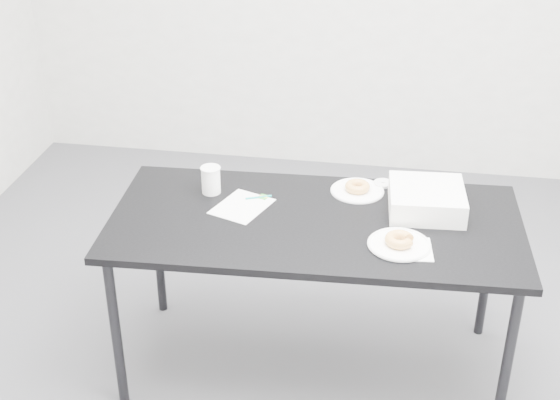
% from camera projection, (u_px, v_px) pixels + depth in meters
% --- Properties ---
extents(floor, '(4.00, 4.00, 0.00)m').
position_uv_depth(floor, '(274.00, 344.00, 3.73)').
color(floor, '#45454A').
rests_on(floor, ground).
extents(table, '(1.74, 0.87, 0.78)m').
position_uv_depth(table, '(315.00, 232.00, 3.25)').
color(table, black).
rests_on(table, floor).
extents(scorecard, '(0.27, 0.30, 0.00)m').
position_uv_depth(scorecard, '(242.00, 206.00, 3.32)').
color(scorecard, white).
rests_on(scorecard, table).
extents(logo_patch, '(0.05, 0.05, 0.00)m').
position_uv_depth(logo_patch, '(263.00, 197.00, 3.39)').
color(logo_patch, green).
rests_on(logo_patch, scorecard).
extents(pen, '(0.11, 0.05, 0.01)m').
position_uv_depth(pen, '(259.00, 197.00, 3.38)').
color(pen, '#0D9391').
rests_on(pen, scorecard).
extents(napkin, '(0.19, 0.19, 0.00)m').
position_uv_depth(napkin, '(409.00, 249.00, 3.03)').
color(napkin, white).
rests_on(napkin, table).
extents(plate_near, '(0.25, 0.25, 0.01)m').
position_uv_depth(plate_near, '(399.00, 245.00, 3.04)').
color(plate_near, white).
rests_on(plate_near, napkin).
extents(donut_near, '(0.12, 0.12, 0.04)m').
position_uv_depth(donut_near, '(400.00, 240.00, 3.03)').
color(donut_near, '#DD9046').
rests_on(donut_near, plate_near).
extents(plate_far, '(0.24, 0.24, 0.01)m').
position_uv_depth(plate_far, '(357.00, 191.00, 3.44)').
color(plate_far, white).
rests_on(plate_far, table).
extents(donut_far, '(0.14, 0.14, 0.04)m').
position_uv_depth(donut_far, '(357.00, 187.00, 3.43)').
color(donut_far, '#DD9046').
rests_on(donut_far, plate_far).
extents(coffee_cup, '(0.08, 0.08, 0.12)m').
position_uv_depth(coffee_cup, '(211.00, 180.00, 3.40)').
color(coffee_cup, white).
rests_on(coffee_cup, table).
extents(cup_lid, '(0.08, 0.08, 0.01)m').
position_uv_depth(cup_lid, '(383.00, 183.00, 3.50)').
color(cup_lid, silver).
rests_on(cup_lid, table).
extents(bakery_box, '(0.33, 0.33, 0.10)m').
position_uv_depth(bakery_box, '(426.00, 199.00, 3.27)').
color(bakery_box, white).
rests_on(bakery_box, table).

